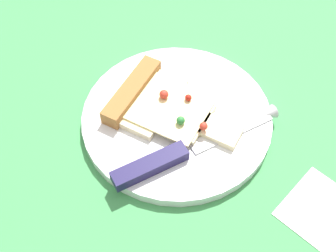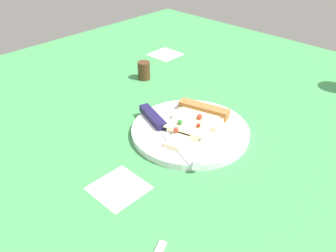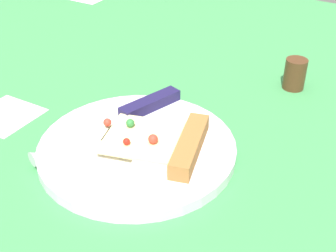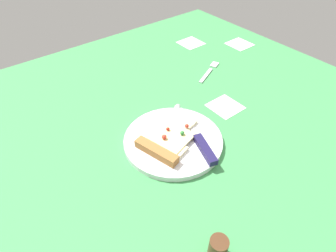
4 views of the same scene
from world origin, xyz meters
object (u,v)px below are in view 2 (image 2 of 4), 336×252
object	(u,v)px
knife	(162,127)
pepper_shaker	(144,71)
plate	(190,131)
pizza_slice	(196,120)

from	to	relation	value
knife	pepper_shaker	distance (cm)	29.32
plate	pepper_shaker	distance (cm)	30.65
plate	pizza_slice	distance (cm)	3.02
plate	pizza_slice	xyz separation A→B (cm)	(-0.67, 2.50, 1.55)
knife	pepper_shaker	size ratio (longest dim) A/B	4.60
knife	pepper_shaker	xyz separation A→B (cm)	(-23.90, 16.98, 0.43)
pepper_shaker	pizza_slice	bearing A→B (deg)	-19.54
pepper_shaker	knife	bearing A→B (deg)	-35.38
pizza_slice	knife	size ratio (longest dim) A/B	0.80
plate	knife	world-z (taller)	knife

